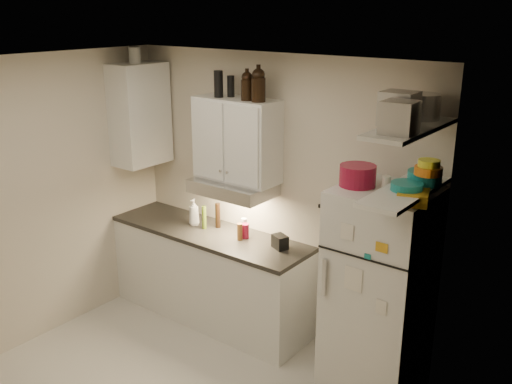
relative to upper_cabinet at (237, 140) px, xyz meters
The scene contains 35 objects.
ceiling 1.58m from the upper_cabinet, 77.33° to the right, with size 3.20×3.00×0.02m, color white.
back_wall 0.63m from the upper_cabinet, 30.26° to the left, with size 3.20×0.02×2.60m, color beige.
left_wall 1.94m from the upper_cabinet, 134.46° to the right, with size 0.02×3.00×2.60m, color beige.
right_wall 2.39m from the upper_cabinet, 34.95° to the right, with size 0.02×3.00×2.60m, color beige.
base_cabinet 1.41m from the upper_cabinet, 151.63° to the right, with size 2.10×0.60×0.88m, color white.
countertop 0.97m from the upper_cabinet, 151.63° to the right, with size 2.10×0.62×0.04m, color #272521.
upper_cabinet is the anchor object (origin of this frame).
side_cabinet 1.15m from the upper_cabinet, behind, with size 0.33×0.55×1.00m, color white.
range_hood 0.44m from the upper_cabinet, 90.00° to the right, with size 0.76×0.46×0.12m, color silver.
fridge 1.84m from the upper_cabinet, ahead, with size 0.70×0.68×1.70m, color silver.
shelf_hi 1.82m from the upper_cabinet, 10.05° to the right, with size 0.30×0.95×0.03m, color white.
shelf_lo 1.78m from the upper_cabinet, 10.05° to the right, with size 0.30×0.95×0.03m, color white.
knife_strip 1.13m from the upper_cabinet, ahead, with size 0.42×0.02×0.03m, color black.
dutch_oven 1.35m from the upper_cabinet, ahead, with size 0.27×0.27×0.16m, color maroon.
book_stack 1.85m from the upper_cabinet, 10.32° to the right, with size 0.20×0.25×0.08m, color gold.
spice_jar 1.56m from the upper_cabinet, ahead, with size 0.06×0.06×0.11m, color silver.
stock_pot 1.77m from the upper_cabinet, ahead, with size 0.25×0.25×0.18m, color silver.
tin_a 1.78m from the upper_cabinet, 11.62° to the right, with size 0.23×0.20×0.23m, color #AAAAAD.
tin_b 1.94m from the upper_cabinet, 18.14° to the right, with size 0.21×0.21×0.21m, color #AAAAAD.
bowl_teal 1.81m from the upper_cabinet, ahead, with size 0.24×0.24×0.10m, color #177E80.
bowl_orange 1.86m from the upper_cabinet, ahead, with size 0.19×0.19×0.06m, color orange.
bowl_yellow 1.87m from the upper_cabinet, ahead, with size 0.15×0.15×0.05m, color yellow.
plates 1.79m from the upper_cabinet, 10.50° to the right, with size 0.22×0.22×0.05m, color #177E80.
growler_a 0.52m from the upper_cabinet, 15.55° to the right, with size 0.11×0.11×0.25m, color black, non-canonical shape.
growler_b 0.59m from the upper_cabinet, ahead, with size 0.12×0.12×0.29m, color black, non-canonical shape.
thermos_a 0.48m from the upper_cabinet, 163.30° to the left, with size 0.07×0.07×0.19m, color black.
thermos_b 0.52m from the upper_cabinet, 160.27° to the right, with size 0.08×0.08×0.24m, color black.
side_jar 1.35m from the upper_cabinet, behind, with size 0.11×0.11×0.15m, color silver.
soap_bottle 0.90m from the upper_cabinet, 168.38° to the right, with size 0.11×0.11×0.30m, color white.
pepper_mill 0.84m from the upper_cabinet, 45.34° to the right, with size 0.05×0.05×0.16m, color brown.
oil_bottle 0.86m from the upper_cabinet, 160.65° to the right, with size 0.04×0.04×0.23m, color #475C17.
vinegar_bottle 0.82m from the upper_cabinet, behind, with size 0.05×0.05×0.25m, color black.
clear_bottle 0.83m from the upper_cabinet, ahead, with size 0.05×0.05×0.16m, color silver.
red_jar 0.85m from the upper_cabinet, 23.12° to the right, with size 0.07×0.07×0.14m, color maroon.
caddy 1.00m from the upper_cabinet, ahead, with size 0.14×0.10×0.12m, color black.
Camera 1 is at (2.90, -2.56, 2.97)m, focal length 40.00 mm.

